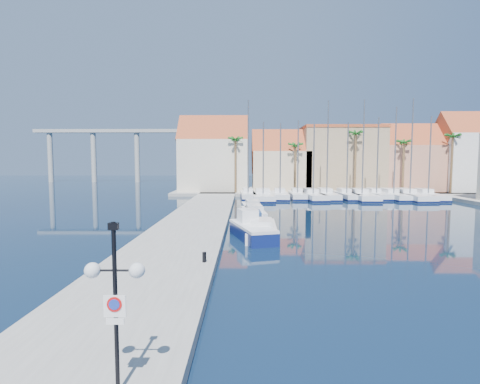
# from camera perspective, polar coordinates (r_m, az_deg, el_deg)

# --- Properties ---
(ground) EXTENTS (260.00, 260.00, 0.00)m
(ground) POSITION_cam_1_polar(r_m,az_deg,el_deg) (22.00, 12.67, -10.64)
(ground) COLOR black
(ground) RESTS_ON ground
(quay_west) EXTENTS (6.00, 77.00, 0.50)m
(quay_west) POSITION_cam_1_polar(r_m,az_deg,el_deg) (34.98, -6.74, -4.41)
(quay_west) COLOR gray
(quay_west) RESTS_ON ground
(shore_north) EXTENTS (54.00, 16.00, 0.50)m
(shore_north) POSITION_cam_1_polar(r_m,az_deg,el_deg) (70.47, 12.55, 0.11)
(shore_north) COLOR gray
(shore_north) RESTS_ON ground
(lamp_post) EXTENTS (1.35, 0.36, 3.96)m
(lamp_post) POSITION_cam_1_polar(r_m,az_deg,el_deg) (8.97, -18.52, -12.94)
(lamp_post) COLOR black
(lamp_post) RESTS_ON quay_west
(bollard) EXTENTS (0.21, 0.21, 0.53)m
(bollard) POSITION_cam_1_polar(r_m,az_deg,el_deg) (19.98, -5.47, -9.84)
(bollard) COLOR black
(bollard) RESTS_ON quay_west
(fishing_boat) EXTENTS (3.60, 6.31, 2.10)m
(fishing_boat) POSITION_cam_1_polar(r_m,az_deg,el_deg) (28.08, 1.78, -5.72)
(fishing_boat) COLOR #0E1A53
(fishing_boat) RESTS_ON ground
(motorboat_west_0) EXTENTS (2.51, 7.26, 1.40)m
(motorboat_west_0) POSITION_cam_1_polar(r_m,az_deg,el_deg) (29.11, 3.24, -5.72)
(motorboat_west_0) COLOR white
(motorboat_west_0) RESTS_ON ground
(motorboat_west_1) EXTENTS (2.36, 6.67, 1.40)m
(motorboat_west_1) POSITION_cam_1_polar(r_m,az_deg,el_deg) (33.55, 1.83, -4.33)
(motorboat_west_1) COLOR white
(motorboat_west_1) RESTS_ON ground
(motorboat_west_2) EXTENTS (2.58, 6.71, 1.40)m
(motorboat_west_2) POSITION_cam_1_polar(r_m,az_deg,el_deg) (38.47, 2.08, -3.16)
(motorboat_west_2) COLOR white
(motorboat_west_2) RESTS_ON ground
(motorboat_west_3) EXTENTS (2.50, 6.29, 1.40)m
(motorboat_west_3) POSITION_cam_1_polar(r_m,az_deg,el_deg) (43.16, 1.83, -2.30)
(motorboat_west_3) COLOR white
(motorboat_west_3) RESTS_ON ground
(sailboat_0) EXTENTS (2.58, 8.38, 14.96)m
(sailboat_0) POSITION_cam_1_polar(r_m,az_deg,el_deg) (57.84, 1.22, -0.35)
(sailboat_0) COLOR white
(sailboat_0) RESTS_ON ground
(sailboat_1) EXTENTS (3.09, 11.53, 11.56)m
(sailboat_1) POSITION_cam_1_polar(r_m,az_deg,el_deg) (56.56, 3.51, -0.59)
(sailboat_1) COLOR white
(sailboat_1) RESTS_ON ground
(sailboat_2) EXTENTS (2.53, 8.81, 11.51)m
(sailboat_2) POSITION_cam_1_polar(r_m,az_deg,el_deg) (57.62, 6.09, -0.47)
(sailboat_2) COLOR white
(sailboat_2) RESTS_ON ground
(sailboat_3) EXTENTS (2.45, 8.36, 11.91)m
(sailboat_3) POSITION_cam_1_polar(r_m,az_deg,el_deg) (58.30, 8.70, -0.42)
(sailboat_3) COLOR white
(sailboat_3) RESTS_ON ground
(sailboat_4) EXTENTS (3.32, 9.98, 11.26)m
(sailboat_4) POSITION_cam_1_polar(r_m,az_deg,el_deg) (57.57, 10.94, -0.56)
(sailboat_4) COLOR white
(sailboat_4) RESTS_ON ground
(sailboat_5) EXTENTS (2.76, 10.05, 14.80)m
(sailboat_5) POSITION_cam_1_polar(r_m,az_deg,el_deg) (58.90, 12.96, -0.43)
(sailboat_5) COLOR white
(sailboat_5) RESTS_ON ground
(sailboat_6) EXTENTS (2.84, 8.82, 11.58)m
(sailboat_6) POSITION_cam_1_polar(r_m,az_deg,el_deg) (59.42, 15.79, -0.47)
(sailboat_6) COLOR white
(sailboat_6) RESTS_ON ground
(sailboat_7) EXTENTS (3.11, 10.99, 14.80)m
(sailboat_7) POSITION_cam_1_polar(r_m,az_deg,el_deg) (59.27, 17.92, -0.53)
(sailboat_7) COLOR white
(sailboat_7) RESTS_ON ground
(sailboat_8) EXTENTS (2.70, 8.45, 12.33)m
(sailboat_8) POSITION_cam_1_polar(r_m,az_deg,el_deg) (61.23, 19.91, -0.40)
(sailboat_8) COLOR white
(sailboat_8) RESTS_ON ground
(sailboat_9) EXTENTS (3.23, 9.95, 13.81)m
(sailboat_9) POSITION_cam_1_polar(r_m,az_deg,el_deg) (61.46, 22.14, -0.46)
(sailboat_9) COLOR white
(sailboat_9) RESTS_ON ground
(sailboat_10) EXTENTS (3.69, 11.83, 14.98)m
(sailboat_10) POSITION_cam_1_polar(r_m,az_deg,el_deg) (62.07, 24.18, -0.49)
(sailboat_10) COLOR white
(sailboat_10) RESTS_ON ground
(sailboat_11) EXTENTS (2.53, 9.48, 12.38)m
(sailboat_11) POSITION_cam_1_polar(r_m,az_deg,el_deg) (63.07, 26.54, -0.50)
(sailboat_11) COLOR white
(sailboat_11) RESTS_ON ground
(building_0) EXTENTS (12.30, 9.00, 13.50)m
(building_0) POSITION_cam_1_polar(r_m,az_deg,el_deg) (67.97, -3.98, 5.34)
(building_0) COLOR beige
(building_0) RESTS_ON shore_north
(building_1) EXTENTS (10.30, 8.00, 11.00)m
(building_1) POSITION_cam_1_polar(r_m,az_deg,el_deg) (68.06, 6.18, 4.29)
(building_1) COLOR beige
(building_1) RESTS_ON shore_north
(building_2) EXTENTS (14.20, 10.20, 11.50)m
(building_2) POSITION_cam_1_polar(r_m,az_deg,el_deg) (70.94, 15.02, 4.95)
(building_2) COLOR tan
(building_2) RESTS_ON shore_north
(building_3) EXTENTS (10.30, 8.00, 12.00)m
(building_3) POSITION_cam_1_polar(r_m,az_deg,el_deg) (73.89, 24.29, 4.37)
(building_3) COLOR tan
(building_3) RESTS_ON shore_north
(building_4) EXTENTS (8.30, 8.00, 14.00)m
(building_4) POSITION_cam_1_polar(r_m,az_deg,el_deg) (77.06, 30.78, 4.94)
(building_4) COLOR white
(building_4) RESTS_ON shore_north
(palm_0) EXTENTS (2.60, 2.60, 10.15)m
(palm_0) POSITION_cam_1_polar(r_m,az_deg,el_deg) (62.85, -0.69, 7.73)
(palm_0) COLOR brown
(palm_0) RESTS_ON shore_north
(palm_1) EXTENTS (2.60, 2.60, 9.15)m
(palm_1) POSITION_cam_1_polar(r_m,az_deg,el_deg) (63.36, 8.45, 6.80)
(palm_1) COLOR brown
(palm_1) RESTS_ON shore_north
(palm_2) EXTENTS (2.60, 2.60, 11.15)m
(palm_2) POSITION_cam_1_polar(r_m,az_deg,el_deg) (65.55, 17.25, 8.22)
(palm_2) COLOR brown
(palm_2) RESTS_ON shore_north
(palm_3) EXTENTS (2.60, 2.60, 9.65)m
(palm_3) POSITION_cam_1_polar(r_m,az_deg,el_deg) (68.17, 23.73, 6.70)
(palm_3) COLOR brown
(palm_3) RESTS_ON shore_north
(palm_4) EXTENTS (2.60, 2.60, 10.65)m
(palm_4) POSITION_cam_1_polar(r_m,az_deg,el_deg) (71.70, 29.69, 7.12)
(palm_4) COLOR brown
(palm_4) RESTS_ON shore_north
(viaduct) EXTENTS (48.00, 2.20, 14.45)m
(viaduct) POSITION_cam_1_polar(r_m,az_deg,el_deg) (108.50, -18.03, 6.85)
(viaduct) COLOR #9E9E99
(viaduct) RESTS_ON ground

